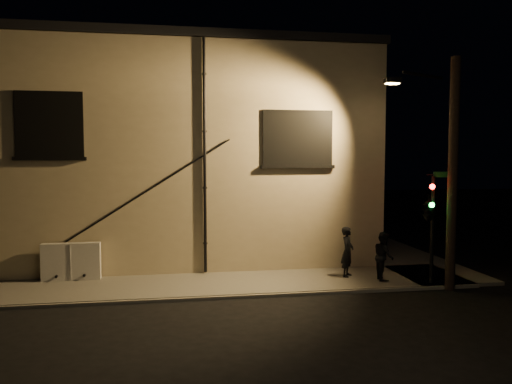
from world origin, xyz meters
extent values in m
plane|color=black|center=(0.00, 0.00, 0.00)|extent=(90.00, 90.00, 0.00)
cube|color=#5E5B54|center=(-3.00, 1.50, 0.06)|extent=(20.00, 3.00, 0.12)
cube|color=#5E5B54|center=(6.50, 8.00, 0.06)|extent=(3.00, 16.00, 0.12)
cube|color=tan|center=(-3.00, 9.00, 4.25)|extent=(16.00, 12.00, 8.50)
cube|color=black|center=(-3.00, 9.00, 8.65)|extent=(16.20, 12.20, 0.30)
cube|color=black|center=(-7.00, 2.98, 5.40)|extent=(2.20, 0.10, 2.20)
cube|color=black|center=(-7.00, 3.00, 5.40)|extent=(1.98, 0.05, 1.98)
cube|color=black|center=(1.60, 2.98, 5.00)|extent=(2.60, 0.10, 2.00)
cube|color=#A5B28C|center=(1.60, 3.00, 5.00)|extent=(2.38, 0.05, 1.78)
cylinder|color=black|center=(-1.80, 2.92, 4.31)|extent=(0.11, 0.11, 8.30)
cylinder|color=black|center=(-4.00, 2.95, 3.00)|extent=(5.96, 0.04, 3.75)
cylinder|color=black|center=(-3.88, 2.95, 3.06)|extent=(5.96, 0.04, 3.75)
cube|color=beige|center=(-6.36, 2.70, 0.75)|extent=(1.92, 0.32, 1.26)
imported|color=black|center=(3.07, 1.64, 0.99)|extent=(0.70, 0.76, 1.74)
imported|color=black|center=(4.12, 0.96, 0.94)|extent=(0.73, 0.88, 1.65)
cylinder|color=black|center=(5.50, 0.30, 1.89)|extent=(0.12, 0.12, 3.55)
imported|color=black|center=(5.28, 0.18, 2.65)|extent=(0.96, 2.18, 0.86)
sphere|color=#FF140C|center=(5.30, 0.00, 3.35)|extent=(0.17, 0.17, 0.17)
sphere|color=#14FF3F|center=(5.30, 0.00, 2.75)|extent=(0.17, 0.17, 0.17)
cube|color=#0C4C1E|center=(5.85, 0.30, 3.72)|extent=(0.70, 0.03, 0.18)
cylinder|color=black|center=(5.90, -0.16, 3.73)|extent=(0.31, 0.31, 7.45)
cylinder|color=black|center=(5.10, 0.39, 6.93)|extent=(1.89, 1.03, 0.10)
cube|color=black|center=(4.30, 0.94, 6.83)|extent=(0.55, 0.28, 0.18)
cube|color=#FFC672|center=(4.30, 0.94, 6.73)|extent=(0.42, 0.20, 0.04)
camera|label=1|loc=(-2.91, -14.82, 4.32)|focal=35.00mm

